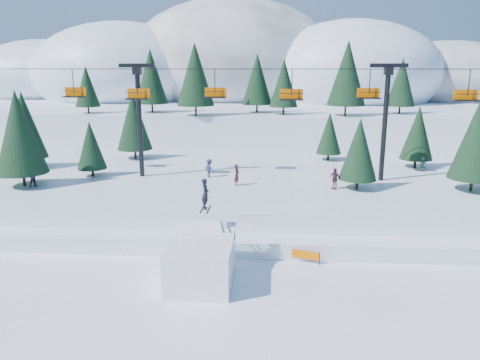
# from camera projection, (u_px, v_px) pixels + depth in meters

# --- Properties ---
(ground) EXTENTS (160.00, 160.00, 0.00)m
(ground) POSITION_uv_depth(u_px,v_px,m) (213.00, 294.00, 26.41)
(ground) COLOR white
(ground) RESTS_ON ground
(mid_shelf) EXTENTS (70.00, 22.00, 2.50)m
(mid_shelf) POSITION_uv_depth(u_px,v_px,m) (238.00, 191.00, 43.56)
(mid_shelf) COLOR white
(mid_shelf) RESTS_ON ground
(berm) EXTENTS (70.00, 6.00, 1.10)m
(berm) POSITION_uv_depth(u_px,v_px,m) (227.00, 235.00, 34.04)
(berm) COLOR white
(berm) RESTS_ON ground
(mountain_ridge) EXTENTS (119.00, 61.03, 26.46)m
(mountain_ridge) POSITION_uv_depth(u_px,v_px,m) (234.00, 81.00, 95.58)
(mountain_ridge) COLOR white
(mountain_ridge) RESTS_ON ground
(jump_kicker) EXTENTS (3.70, 5.04, 6.00)m
(jump_kicker) POSITION_uv_depth(u_px,v_px,m) (201.00, 261.00, 27.52)
(jump_kicker) COLOR white
(jump_kicker) RESTS_ON ground
(chairlift) EXTENTS (46.00, 3.21, 10.28)m
(chairlift) POSITION_uv_depth(u_px,v_px,m) (259.00, 103.00, 41.57)
(chairlift) COLOR black
(chairlift) RESTS_ON mid_shelf
(conifer_stand) EXTENTS (62.53, 17.08, 8.20)m
(conifer_stand) POSITION_uv_depth(u_px,v_px,m) (248.00, 132.00, 43.12)
(conifer_stand) COLOR black
(conifer_stand) RESTS_ON mid_shelf
(distant_skiers) EXTENTS (35.80, 9.65, 1.88)m
(distant_skiers) POSITION_uv_depth(u_px,v_px,m) (219.00, 173.00, 41.37)
(distant_skiers) COLOR #4C2122
(distant_skiers) RESTS_ON mid_shelf
(banner_near) EXTENTS (2.72, 0.92, 0.90)m
(banner_near) POSITION_uv_depth(u_px,v_px,m) (298.00, 254.00, 30.65)
(banner_near) COLOR black
(banner_near) RESTS_ON ground
(banner_far) EXTENTS (2.84, 0.42, 0.90)m
(banner_far) POSITION_uv_depth(u_px,v_px,m) (397.00, 253.00, 30.83)
(banner_far) COLOR black
(banner_far) RESTS_ON ground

